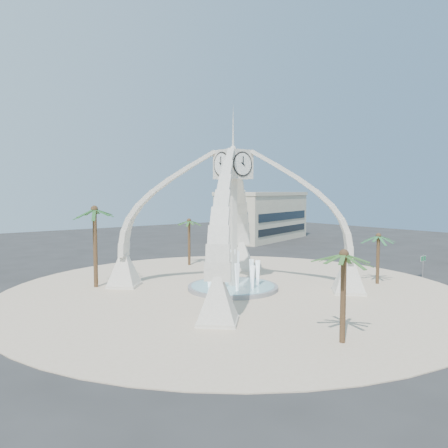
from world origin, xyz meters
TOP-DOWN VIEW (x-y plane):
  - ground at (0.00, 0.00)m, footprint 140.00×140.00m
  - plaza at (0.00, 0.00)m, footprint 40.00×40.00m
  - clock_tower at (-0.00, -0.00)m, footprint 17.94×17.94m
  - fountain at (0.00, 0.00)m, footprint 8.00×8.00m
  - building_ne at (30.00, 28.00)m, footprint 21.87×14.17m
  - palm_east at (12.24, -6.56)m, footprint 3.71×3.71m
  - palm_west at (-9.19, 8.45)m, footprint 4.76×4.76m
  - palm_north at (4.07, 13.14)m, footprint 4.30×4.30m
  - palm_south at (-3.69, -14.47)m, footprint 4.29×4.29m
  - street_sign at (18.44, -7.73)m, footprint 0.87×0.12m

SIDE VIEW (x-z plane):
  - ground at x=0.00m, z-range 0.00..0.00m
  - plaza at x=0.00m, z-range 0.00..0.06m
  - fountain at x=0.00m, z-range -1.52..2.10m
  - street_sign at x=18.44m, z-range 0.51..2.89m
  - building_ne at x=30.00m, z-range 0.01..8.61m
  - palm_east at x=12.24m, z-range 1.92..7.12m
  - palm_south at x=-3.69m, z-range 2.19..8.03m
  - palm_north at x=4.07m, z-range 2.25..8.18m
  - clock_tower at x=0.00m, z-range -1.66..14.64m
  - palm_west at x=-9.19m, z-range 3.06..10.96m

